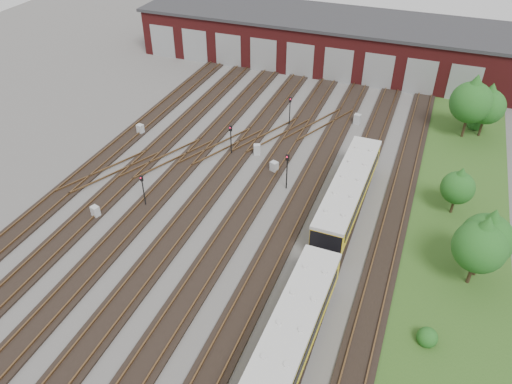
% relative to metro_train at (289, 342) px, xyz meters
% --- Properties ---
extents(ground, '(120.00, 120.00, 0.00)m').
position_rel_metro_train_xyz_m(ground, '(-10.00, 7.59, -1.82)').
color(ground, '#494744').
rests_on(ground, ground).
extents(track_network, '(30.40, 70.00, 0.33)m').
position_rel_metro_train_xyz_m(track_network, '(-10.17, 8.18, -1.71)').
color(track_network, black).
rests_on(track_network, ground).
extents(maintenance_shed, '(51.00, 12.50, 6.35)m').
position_rel_metro_train_xyz_m(maintenance_shed, '(-10.01, 47.56, 1.39)').
color(maintenance_shed, '#581616').
rests_on(maintenance_shed, ground).
extents(grass_verge, '(8.00, 55.00, 0.05)m').
position_rel_metro_train_xyz_m(grass_verge, '(9.00, 17.59, -1.79)').
color(grass_verge, '#254717').
rests_on(grass_verge, ground).
extents(metro_train, '(2.82, 46.11, 2.91)m').
position_rel_metro_train_xyz_m(metro_train, '(0.00, 0.00, 0.00)').
color(metro_train, black).
rests_on(metro_train, ground).
extents(signal_mast_0, '(0.27, 0.25, 3.14)m').
position_rel_metro_train_xyz_m(signal_mast_0, '(-16.19, 10.35, 0.19)').
color(signal_mast_0, black).
rests_on(signal_mast_0, ground).
extents(signal_mast_1, '(0.29, 0.27, 3.22)m').
position_rel_metro_train_xyz_m(signal_mast_1, '(-12.65, 20.71, 0.26)').
color(signal_mast_1, black).
rests_on(signal_mast_1, ground).
extents(signal_mast_2, '(0.30, 0.29, 3.36)m').
position_rel_metro_train_xyz_m(signal_mast_2, '(-9.11, 28.45, 0.33)').
color(signal_mast_2, black).
rests_on(signal_mast_2, ground).
extents(signal_mast_3, '(0.30, 0.28, 3.54)m').
position_rel_metro_train_xyz_m(signal_mast_3, '(-5.74, 17.18, 0.45)').
color(signal_mast_3, black).
rests_on(signal_mast_3, ground).
extents(relay_cabinet_0, '(0.77, 0.70, 1.06)m').
position_rel_metro_train_xyz_m(relay_cabinet_0, '(-19.26, 7.58, -1.29)').
color(relay_cabinet_0, '#AAADAF').
rests_on(relay_cabinet_0, ground).
extents(relay_cabinet_1, '(0.75, 0.66, 1.09)m').
position_rel_metro_train_xyz_m(relay_cabinet_1, '(-23.26, 21.08, -1.27)').
color(relay_cabinet_1, '#AAADAF').
rests_on(relay_cabinet_1, ground).
extents(relay_cabinet_2, '(0.81, 0.75, 1.09)m').
position_rel_metro_train_xyz_m(relay_cabinet_2, '(-10.27, 21.65, -1.27)').
color(relay_cabinet_2, '#AAADAF').
rests_on(relay_cabinet_2, ground).
extents(relay_cabinet_3, '(0.83, 0.77, 1.11)m').
position_rel_metro_train_xyz_m(relay_cabinet_3, '(-7.64, 19.27, -1.26)').
color(relay_cabinet_3, '#AAADAF').
rests_on(relay_cabinet_3, ground).
extents(relay_cabinet_4, '(0.75, 0.65, 1.14)m').
position_rel_metro_train_xyz_m(relay_cabinet_4, '(-2.31, 31.54, -1.25)').
color(relay_cabinet_4, '#AAADAF').
rests_on(relay_cabinet_4, ground).
extents(tree_0, '(4.21, 4.21, 6.98)m').
position_rel_metro_train_xyz_m(tree_0, '(8.62, 32.63, 2.67)').
color(tree_0, '#2E2214').
rests_on(tree_0, ground).
extents(tree_1, '(3.61, 3.61, 5.99)m').
position_rel_metro_train_xyz_m(tree_1, '(10.28, 33.48, 2.03)').
color(tree_1, '#2E2214').
rests_on(tree_1, ground).
extents(tree_2, '(3.66, 3.66, 6.07)m').
position_rel_metro_train_xyz_m(tree_2, '(10.38, 11.75, 2.08)').
color(tree_2, '#2E2214').
rests_on(tree_2, ground).
extents(tree_3, '(2.74, 2.74, 4.54)m').
position_rel_metro_train_xyz_m(tree_3, '(8.35, 18.79, 1.10)').
color(tree_3, '#2E2214').
rests_on(tree_3, ground).
extents(tree_4, '(3.66, 3.66, 6.06)m').
position_rel_metro_train_xyz_m(tree_4, '(9.97, 10.79, 2.07)').
color(tree_4, '#2E2214').
rests_on(tree_4, ground).
extents(bush_0, '(1.32, 1.32, 1.32)m').
position_rel_metro_train_xyz_m(bush_0, '(7.72, 4.46, -1.16)').
color(bush_0, '#1B4E16').
rests_on(bush_0, ground).
extents(bush_1, '(1.62, 1.62, 1.62)m').
position_rel_metro_train_xyz_m(bush_1, '(8.37, 21.63, -1.01)').
color(bush_1, '#1B4E16').
rests_on(bush_1, ground).
extents(bush_2, '(1.70, 1.70, 1.70)m').
position_rel_metro_train_xyz_m(bush_2, '(9.79, 35.11, -0.97)').
color(bush_2, '#1B4E16').
rests_on(bush_2, ground).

